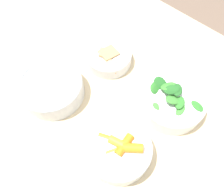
# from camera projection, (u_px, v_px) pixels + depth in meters

# --- Properties ---
(ground_plane) EXTENTS (10.00, 10.00, 0.00)m
(ground_plane) POSITION_uv_depth(u_px,v_px,m) (110.00, 156.00, 1.30)
(ground_plane) COLOR brown
(dining_table) EXTENTS (1.28, 0.88, 0.75)m
(dining_table) POSITION_uv_depth(u_px,v_px,m) (109.00, 109.00, 0.74)
(dining_table) COLOR beige
(dining_table) RESTS_ON ground_plane
(bowl_carrots) EXTENTS (0.16, 0.16, 0.08)m
(bowl_carrots) POSITION_uv_depth(u_px,v_px,m) (119.00, 150.00, 0.52)
(bowl_carrots) COLOR silver
(bowl_carrots) RESTS_ON dining_table
(bowl_greens) EXTENTS (0.18, 0.18, 0.09)m
(bowl_greens) POSITION_uv_depth(u_px,v_px,m) (171.00, 100.00, 0.60)
(bowl_greens) COLOR white
(bowl_greens) RESTS_ON dining_table
(bowl_beans_hotdog) EXTENTS (0.18, 0.18, 0.06)m
(bowl_beans_hotdog) POSITION_uv_depth(u_px,v_px,m) (52.00, 88.00, 0.62)
(bowl_beans_hotdog) COLOR silver
(bowl_beans_hotdog) RESTS_ON dining_table
(bowl_cookies) EXTENTS (0.14, 0.14, 0.05)m
(bowl_cookies) POSITION_uv_depth(u_px,v_px,m) (109.00, 57.00, 0.68)
(bowl_cookies) COLOR silver
(bowl_cookies) RESTS_ON dining_table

